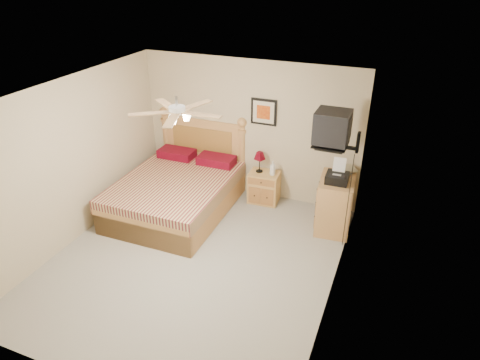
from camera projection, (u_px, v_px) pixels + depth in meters
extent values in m
plane|color=gray|center=(195.00, 260.00, 6.34)|extent=(4.50, 4.50, 0.00)
cube|color=white|center=(184.00, 95.00, 5.18)|extent=(4.00, 4.50, 0.04)
cube|color=#BEAE8C|center=(249.00, 130.00, 7.61)|extent=(4.00, 0.04, 2.50)
cube|color=#BEAE8C|center=(75.00, 295.00, 3.92)|extent=(4.00, 0.04, 2.50)
cube|color=#BEAE8C|center=(72.00, 162.00, 6.42)|extent=(0.04, 4.50, 2.50)
cube|color=#BEAE8C|center=(339.00, 216.00, 5.10)|extent=(0.04, 4.50, 2.50)
cube|color=#C08844|center=(264.00, 187.00, 7.73)|extent=(0.55, 0.43, 0.57)
imported|color=silver|center=(273.00, 168.00, 7.47)|extent=(0.11, 0.11, 0.26)
cube|color=black|center=(264.00, 112.00, 7.33)|extent=(0.46, 0.04, 0.46)
cube|color=tan|center=(335.00, 204.00, 6.89)|extent=(0.59, 0.80, 0.90)
imported|color=#B6A895|center=(341.00, 171.00, 6.91)|extent=(0.24, 0.28, 0.02)
imported|color=gray|center=(342.00, 169.00, 6.92)|extent=(0.34, 0.37, 0.02)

